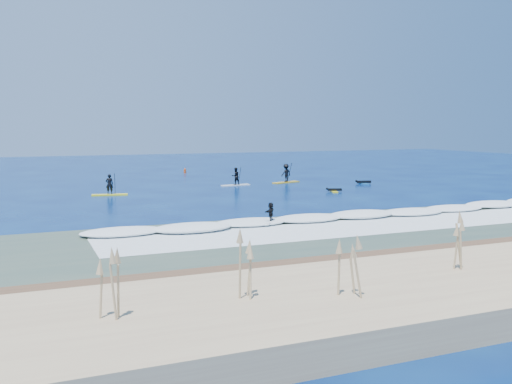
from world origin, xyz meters
name	(u,v)px	position (x,y,z in m)	size (l,w,h in m)	color
ground	(286,200)	(0.00, 0.00, 0.00)	(160.00, 160.00, 0.00)	#03144A
wet_sand_strip	(478,254)	(0.00, -21.50, 0.00)	(90.00, 5.00, 0.08)	#503725
shallow_water	(386,228)	(0.00, -14.00, 0.01)	(90.00, 13.00, 0.01)	#35493C
breaking_wave	(350,219)	(0.00, -10.00, 0.00)	(40.00, 6.00, 0.30)	white
whitewater	(376,226)	(0.00, -13.00, 0.00)	(34.00, 5.00, 0.02)	silver
sup_paddler_left	(110,188)	(-12.91, 9.21, 0.68)	(3.21, 1.30, 2.19)	yellow
sup_paddler_center	(236,178)	(0.30, 12.57, 0.81)	(3.15, 1.16, 2.16)	white
sup_paddler_right	(286,174)	(6.43, 13.30, 0.93)	(3.47, 1.89, 2.37)	gold
prone_paddler_near	(334,190)	(6.88, 3.88, 0.13)	(1.47, 1.94, 0.39)	yellow
prone_paddler_far	(363,182)	(13.43, 8.98, 0.15)	(1.72, 2.24, 0.45)	#1765AD
wave_surfer	(271,213)	(-5.94, -10.26, 0.74)	(1.63, 1.53, 1.27)	white
marker_buoy	(185,171)	(-0.31, 29.69, 0.33)	(0.31, 0.31, 0.75)	#E04713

